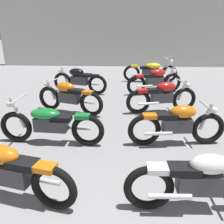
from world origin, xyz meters
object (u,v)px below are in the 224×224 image
motorcycle_left_row_3 (69,96)px  motorcycle_right_row_1 (200,181)px  motorcycle_left_row_1 (10,172)px  motorcycle_right_row_3 (162,96)px  motorcycle_left_row_2 (50,123)px  motorcycle_right_row_4 (155,80)px  motorcycle_right_row_5 (151,71)px  motorcycle_right_row_2 (177,124)px  motorcycle_left_row_4 (79,80)px

motorcycle_left_row_3 → motorcycle_right_row_1: 4.31m
motorcycle_left_row_1 → motorcycle_right_row_3: (2.60, 3.59, 0.00)m
motorcycle_left_row_2 → motorcycle_right_row_4: 4.51m
motorcycle_left_row_1 → motorcycle_right_row_4: 6.00m
motorcycle_right_row_3 → motorcycle_right_row_5: 3.47m
motorcycle_left_row_2 → motorcycle_right_row_3: motorcycle_left_row_2 is taller
motorcycle_left_row_1 → motorcycle_right_row_2: 3.16m
motorcycle_left_row_3 → motorcycle_right_row_3: 2.51m
motorcycle_left_row_2 → motorcycle_right_row_3: 3.16m
motorcycle_left_row_4 → motorcycle_right_row_5: (2.61, 1.68, -0.01)m
motorcycle_left_row_1 → motorcycle_right_row_3: 4.43m
motorcycle_left_row_1 → motorcycle_right_row_1: 2.55m
motorcycle_left_row_2 → motorcycle_right_row_5: same height
motorcycle_right_row_4 → motorcycle_right_row_3: bearing=-90.6°
motorcycle_left_row_1 → motorcycle_left_row_3: (0.09, 3.45, 0.00)m
motorcycle_left_row_1 → motorcycle_right_row_4: bearing=64.1°
motorcycle_right_row_1 → motorcycle_right_row_4: (0.07, 5.48, 0.00)m
motorcycle_left_row_1 → motorcycle_right_row_4: (2.62, 5.40, 0.00)m
motorcycle_left_row_4 → motorcycle_right_row_2: bearing=-54.4°
motorcycle_left_row_3 → motorcycle_left_row_2: bearing=-90.2°
motorcycle_left_row_1 → motorcycle_left_row_3: 3.45m
motorcycle_right_row_1 → motorcycle_left_row_3: bearing=124.8°
motorcycle_right_row_2 → motorcycle_right_row_5: (0.02, 5.31, -0.01)m
motorcycle_left_row_3 → motorcycle_right_row_3: same height
motorcycle_left_row_3 → motorcycle_right_row_1: same height
motorcycle_left_row_1 → motorcycle_left_row_4: size_ratio=1.00×
motorcycle_right_row_4 → motorcycle_right_row_5: bearing=89.0°
motorcycle_right_row_1 → motorcycle_right_row_5: motorcycle_right_row_5 is taller
motorcycle_right_row_5 → motorcycle_left_row_2: bearing=-115.4°
motorcycle_right_row_4 → motorcycle_right_row_5: 1.66m
motorcycle_left_row_3 → motorcycle_right_row_5: size_ratio=0.87×
motorcycle_left_row_4 → motorcycle_right_row_3: (2.56, -1.79, 0.00)m
motorcycle_right_row_2 → motorcycle_right_row_5: size_ratio=0.91×
motorcycle_right_row_2 → motorcycle_right_row_4: bearing=90.2°
motorcycle_left_row_1 → motorcycle_left_row_2: bearing=87.1°
motorcycle_left_row_1 → motorcycle_left_row_2: (0.08, 1.67, -0.01)m
motorcycle_left_row_1 → motorcycle_right_row_2: size_ratio=0.98×
motorcycle_left_row_2 → motorcycle_left_row_3: size_ratio=1.14×
motorcycle_right_row_1 → motorcycle_right_row_4: 5.48m
motorcycle_left_row_1 → motorcycle_right_row_3: same height
motorcycle_left_row_2 → motorcycle_right_row_2: bearing=1.7°
motorcycle_right_row_3 → motorcycle_right_row_4: 1.81m
motorcycle_left_row_4 → motorcycle_right_row_1: (2.51, -5.46, 0.00)m
motorcycle_left_row_3 → motorcycle_right_row_1: (2.46, -3.54, 0.00)m
motorcycle_left_row_2 → motorcycle_right_row_2: size_ratio=1.10×
motorcycle_right_row_2 → motorcycle_left_row_1: bearing=-146.4°
motorcycle_right_row_1 → motorcycle_right_row_5: 7.14m
motorcycle_left_row_1 → motorcycle_left_row_4: same height
motorcycle_right_row_4 → motorcycle_right_row_1: bearing=-90.7°
motorcycle_left_row_4 → motorcycle_right_row_2: (2.59, -3.63, 0.00)m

